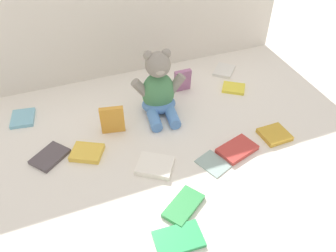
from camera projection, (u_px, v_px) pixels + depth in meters
ground_plane at (153, 131)px, 1.21m from camera, size 3.20×3.20×0.00m
backdrop_drape at (114, 9)px, 1.34m from camera, size 1.55×0.03×0.58m
teddy_bear at (159, 91)px, 1.24m from camera, size 0.21×0.20×0.26m
book_case_0 at (112, 120)px, 1.18m from camera, size 0.09×0.04×0.10m
book_case_1 at (179, 239)px, 0.87m from camera, size 0.13×0.09×0.01m
book_case_2 at (234, 88)px, 1.41m from camera, size 0.12×0.12×0.01m
book_case_3 at (182, 80)px, 1.38m from camera, size 0.07×0.03×0.10m
book_case_4 at (155, 166)px, 1.07m from camera, size 0.15×0.14×0.02m
book_case_5 at (87, 152)px, 1.11m from camera, size 0.13×0.12×0.02m
book_case_6 at (224, 71)px, 1.52m from camera, size 0.13×0.14×0.01m
book_case_7 at (275, 135)px, 1.18m from camera, size 0.10×0.09×0.02m
book_case_8 at (237, 149)px, 1.13m from camera, size 0.15×0.12×0.02m
book_case_9 at (213, 163)px, 1.08m from camera, size 0.11×0.12×0.01m
book_case_10 at (50, 156)px, 1.11m from camera, size 0.14×0.14×0.01m
book_case_11 at (23, 118)px, 1.26m from camera, size 0.10×0.12×0.01m
book_case_12 at (184, 206)px, 0.95m from camera, size 0.15×0.13×0.01m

